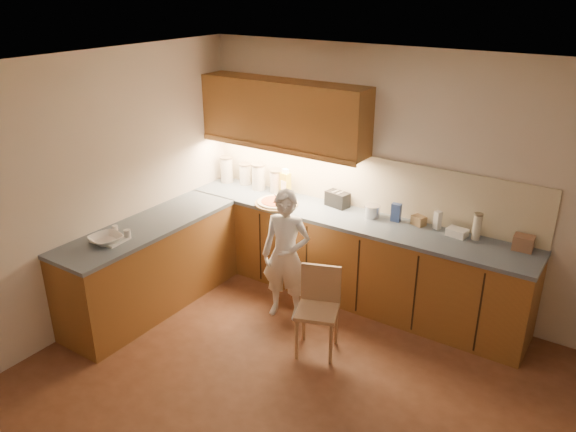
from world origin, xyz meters
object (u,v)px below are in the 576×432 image
(child, at_px, (286,255))
(toaster, at_px, (337,199))
(wooden_chair, at_px, (319,304))
(oil_jug, at_px, (286,184))
(pizza_on_board, at_px, (277,203))

(child, bearing_deg, toaster, 70.41)
(child, bearing_deg, wooden_chair, -42.59)
(oil_jug, relative_size, toaster, 1.16)
(child, bearing_deg, pizza_on_board, 117.79)
(child, xyz_separation_m, toaster, (0.08, 0.86, 0.33))
(pizza_on_board, height_order, toaster, pizza_on_board)
(pizza_on_board, xyz_separation_m, wooden_chair, (1.04, -0.85, -0.47))
(oil_jug, bearing_deg, child, -55.91)
(child, bearing_deg, oil_jug, 110.04)
(child, distance_m, toaster, 0.93)
(pizza_on_board, bearing_deg, wooden_chair, -39.05)
(child, relative_size, toaster, 4.91)
(pizza_on_board, distance_m, toaster, 0.66)
(wooden_chair, bearing_deg, pizza_on_board, 120.53)
(child, xyz_separation_m, wooden_chair, (0.56, -0.30, -0.20))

